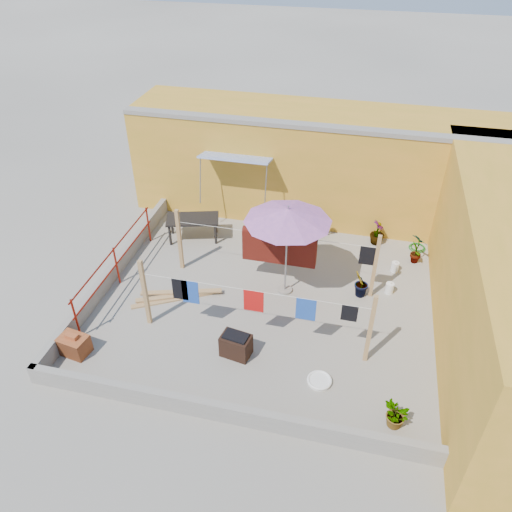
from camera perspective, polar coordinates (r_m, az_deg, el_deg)
name	(u,v)px	position (r m, az deg, el deg)	size (l,w,h in m)	color
ground	(266,300)	(12.44, 1.18, -5.09)	(80.00, 80.00, 0.00)	#9E998E
wall_back	(316,163)	(15.42, 6.93, 10.50)	(11.00, 3.27, 3.21)	gold
wall_right	(508,281)	(11.76, 26.89, -2.52)	(2.40, 9.00, 3.20)	gold
parapet_front	(226,412)	(9.92, -3.49, -17.42)	(8.30, 0.16, 0.44)	gray
parapet_left	(114,270)	(13.55, -15.91, -1.56)	(0.16, 7.30, 0.44)	gray
red_railing	(116,260)	(13.03, -15.75, -0.48)	(0.05, 4.20, 1.10)	maroon
clothesline_rig	(277,254)	(12.18, 2.37, 0.23)	(5.09, 2.35, 1.80)	tan
patio_umbrella	(288,216)	(11.44, 3.67, 4.62)	(2.18, 2.18, 2.49)	gray
outdoor_table	(193,220)	(14.42, -7.25, 4.09)	(1.63, 1.12, 0.69)	black
brick_stack	(74,345)	(11.71, -20.07, -9.52)	(0.68, 0.54, 0.54)	#A34C25
lumber_pile	(177,296)	(12.63, -9.05, -4.51)	(2.06, 1.16, 0.13)	tan
brazier	(236,345)	(10.96, -2.30, -10.13)	(0.70, 0.53, 0.57)	black
white_basin	(319,381)	(10.68, 7.25, -13.95)	(0.52, 0.52, 0.09)	white
water_jug_a	(395,267)	(13.79, 15.59, -1.19)	(0.20, 0.20, 0.32)	white
water_jug_b	(389,288)	(13.02, 15.01, -3.56)	(0.21, 0.21, 0.33)	white
green_hose	(417,247)	(14.93, 17.94, 0.94)	(0.47, 0.47, 0.07)	#176A1D
plant_back_a	(316,224)	(14.66, 6.90, 3.70)	(0.73, 0.63, 0.81)	#1E611B
plant_back_b	(377,233)	(14.65, 13.71, 2.62)	(0.41, 0.41, 0.73)	#1E611B
plant_right_a	(418,248)	(14.10, 17.98, 0.84)	(0.49, 0.33, 0.92)	#1E611B
plant_right_b	(361,284)	(12.58, 11.92, -3.16)	(0.43, 0.35, 0.78)	#1E611B
plant_right_c	(397,416)	(10.09, 15.77, -17.20)	(0.55, 0.47, 0.61)	#1E611B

